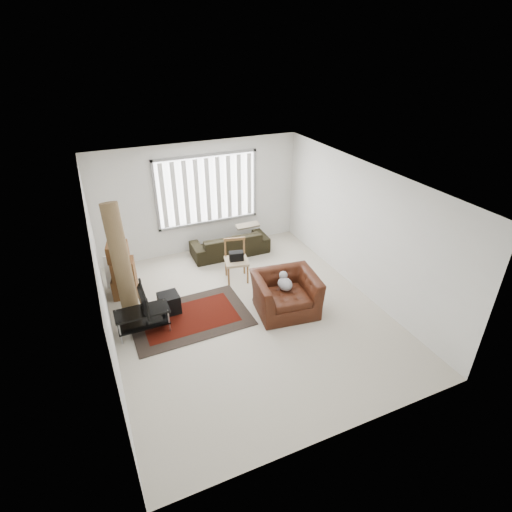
{
  "coord_description": "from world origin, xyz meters",
  "views": [
    {
      "loc": [
        -2.39,
        -5.84,
        4.77
      ],
      "look_at": [
        0.31,
        0.33,
        1.05
      ],
      "focal_mm": 28.0,
      "sensor_mm": 36.0,
      "label": 1
    }
  ],
  "objects": [
    {
      "name": "moving_boxes",
      "position": [
        -2.09,
        1.61,
        0.56
      ],
      "size": [
        0.56,
        0.53,
        1.2
      ],
      "color": "brown",
      "rests_on": "ground"
    },
    {
      "name": "sofa",
      "position": [
        0.54,
        2.45,
        0.36
      ],
      "size": [
        1.9,
        0.85,
        0.73
      ],
      "primitive_type": "imported",
      "rotation": [
        0.0,
        0.0,
        3.13
      ],
      "color": "black",
      "rests_on": "ground"
    },
    {
      "name": "persian_rug",
      "position": [
        -1.08,
        0.31,
        0.01
      ],
      "size": [
        2.25,
        1.53,
        0.02
      ],
      "color": "black",
      "rests_on": "ground"
    },
    {
      "name": "subwoofer",
      "position": [
        -1.39,
        0.66,
        0.21
      ],
      "size": [
        0.4,
        0.4,
        0.38
      ],
      "primitive_type": "cube",
      "rotation": [
        0.0,
        0.0,
        0.05
      ],
      "color": "black",
      "rests_on": "persian_rug"
    },
    {
      "name": "tv_stand",
      "position": [
        -1.95,
        0.25,
        0.34
      ],
      "size": [
        0.95,
        0.43,
        0.48
      ],
      "color": "black",
      "rests_on": "ground"
    },
    {
      "name": "room",
      "position": [
        0.03,
        0.51,
        1.76
      ],
      "size": [
        6.0,
        6.02,
        2.71
      ],
      "color": "beige",
      "rests_on": "ground"
    },
    {
      "name": "side_chair",
      "position": [
        0.26,
        1.28,
        0.51
      ],
      "size": [
        0.59,
        0.59,
        0.92
      ],
      "rotation": [
        0.0,
        0.0,
        -0.21
      ],
      "color": "tan",
      "rests_on": "ground"
    },
    {
      "name": "rolled_rug",
      "position": [
        -2.11,
        1.09,
        1.1
      ],
      "size": [
        0.39,
        0.83,
        2.21
      ],
      "primitive_type": "cylinder",
      "rotation": [
        -0.23,
        0.0,
        0.07
      ],
      "color": "brown",
      "rests_on": "ground"
    },
    {
      "name": "white_flatpack",
      "position": [
        -2.15,
        2.08,
        0.34
      ],
      "size": [
        0.58,
        0.35,
        0.69
      ],
      "primitive_type": "cube",
      "rotation": [
        -0.23,
        0.0,
        -0.23
      ],
      "color": "silver",
      "rests_on": "ground"
    },
    {
      "name": "armchair",
      "position": [
        0.72,
        -0.19,
        0.45
      ],
      "size": [
        1.32,
        1.19,
        0.88
      ],
      "rotation": [
        0.0,
        0.0,
        -0.13
      ],
      "color": "#3D180C",
      "rests_on": "ground"
    },
    {
      "name": "tv",
      "position": [
        -1.95,
        0.25,
        0.7
      ],
      "size": [
        0.1,
        0.77,
        0.44
      ],
      "primitive_type": "imported",
      "rotation": [
        0.0,
        0.0,
        1.57
      ],
      "color": "black",
      "rests_on": "tv_stand"
    }
  ]
}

